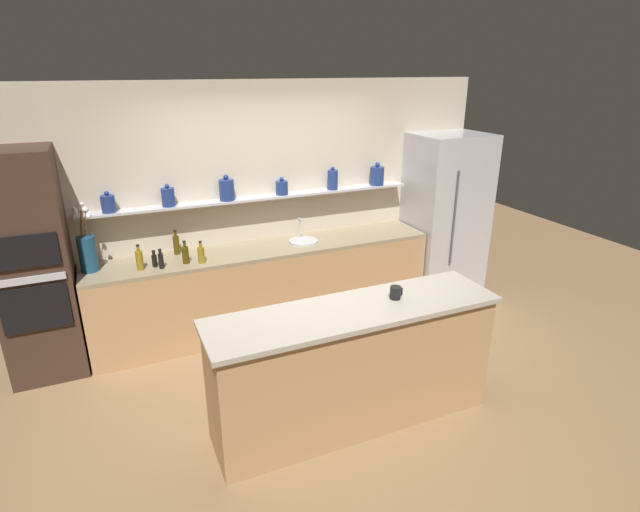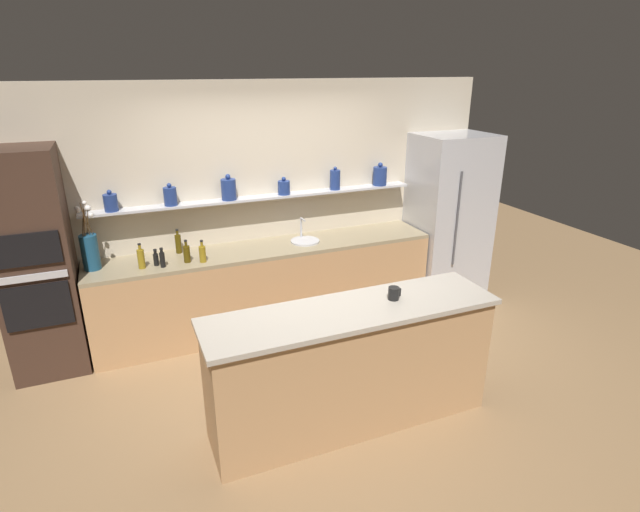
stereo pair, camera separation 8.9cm
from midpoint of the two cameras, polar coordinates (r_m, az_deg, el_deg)
The scene contains 15 objects.
ground_plane at distance 4.75m, azimuth 0.82°, elevation -14.09°, with size 12.00×12.00×0.00m, color olive.
back_wall_unit at distance 5.58m, azimuth -5.65°, elevation 6.06°, with size 5.20×0.28×2.60m.
back_counter_unit at distance 5.50m, azimuth -5.41°, elevation -3.48°, with size 3.66×0.62×0.92m.
island_counter at distance 4.02m, azimuth 4.23°, elevation -12.48°, with size 2.29×0.61×1.02m.
refrigerator at distance 6.29m, azimuth 14.85°, elevation 4.25°, with size 0.87×0.73×1.99m.
oven_tower at distance 5.14m, azimuth -29.31°, elevation -0.92°, with size 0.63×0.64×2.09m.
flower_vase at distance 5.12m, azimuth -24.37°, elevation 0.67°, with size 0.16×0.18×0.67m.
sink_fixture at distance 5.46m, azimuth -1.28°, elevation 1.87°, with size 0.32×0.32×0.25m.
bottle_oil_0 at distance 5.00m, azimuth -12.79°, elevation 0.28°, with size 0.07×0.07×0.22m.
bottle_sauce_1 at distance 4.97m, azimuth -17.09°, elevation -0.32°, with size 0.05×0.05×0.19m.
bottle_oil_2 at distance 5.03m, azimuth -14.49°, elevation 0.27°, with size 0.07×0.07×0.23m.
bottle_oil_3 at distance 5.30m, azimuth -15.43°, elevation 1.40°, with size 0.06×0.06×0.26m.
bottle_sauce_4 at distance 5.03m, azimuth -17.76°, elevation -0.29°, with size 0.05×0.05×0.17m.
bottle_oil_5 at distance 5.00m, azimuth -19.29°, elevation -0.26°, with size 0.07×0.07×0.25m.
coffee_mug at distance 3.93m, azimuth 9.07°, elevation -4.24°, with size 0.11×0.09×0.10m.
Camera 2 is at (-1.51, -3.59, 2.72)m, focal length 28.00 mm.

